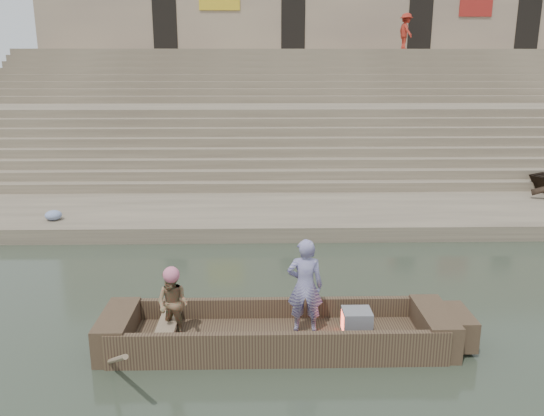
{
  "coord_description": "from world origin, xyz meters",
  "views": [
    {
      "loc": [
        -3.85,
        -7.18,
        4.42
      ],
      "look_at": [
        -3.6,
        4.25,
        1.4
      ],
      "focal_mm": 35.78,
      "sensor_mm": 36.0,
      "label": 1
    }
  ],
  "objects_px": {
    "main_rowboat": "(277,340)",
    "pedestrian": "(406,31)",
    "rowing_man": "(173,304)",
    "television": "(356,322)",
    "standing_man": "(305,286)"
  },
  "relations": [
    {
      "from": "main_rowboat",
      "to": "pedestrian",
      "type": "xyz_separation_m",
      "value": [
        7.38,
        21.53,
        6.01
      ]
    },
    {
      "from": "rowing_man",
      "to": "television",
      "type": "height_order",
      "value": "rowing_man"
    },
    {
      "from": "standing_man",
      "to": "pedestrian",
      "type": "height_order",
      "value": "pedestrian"
    },
    {
      "from": "main_rowboat",
      "to": "television",
      "type": "relative_size",
      "value": 10.87
    },
    {
      "from": "standing_man",
      "to": "rowing_man",
      "type": "relative_size",
      "value": 1.42
    },
    {
      "from": "rowing_man",
      "to": "pedestrian",
      "type": "bearing_deg",
      "value": 87.99
    },
    {
      "from": "main_rowboat",
      "to": "pedestrian",
      "type": "distance_m",
      "value": 23.54
    },
    {
      "from": "television",
      "to": "standing_man",
      "type": "bearing_deg",
      "value": 173.59
    },
    {
      "from": "television",
      "to": "pedestrian",
      "type": "height_order",
      "value": "pedestrian"
    },
    {
      "from": "rowing_man",
      "to": "pedestrian",
      "type": "xyz_separation_m",
      "value": [
        9.03,
        21.57,
        5.34
      ]
    },
    {
      "from": "rowing_man",
      "to": "pedestrian",
      "type": "height_order",
      "value": "pedestrian"
    },
    {
      "from": "pedestrian",
      "to": "standing_man",
      "type": "bearing_deg",
      "value": 152.32
    },
    {
      "from": "standing_man",
      "to": "rowing_man",
      "type": "distance_m",
      "value": 2.11
    },
    {
      "from": "television",
      "to": "rowing_man",
      "type": "bearing_deg",
      "value": -179.26
    },
    {
      "from": "pedestrian",
      "to": "television",
      "type": "bearing_deg",
      "value": 154.4
    }
  ]
}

